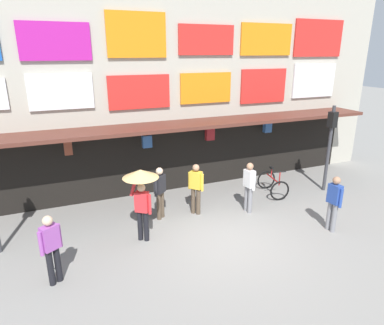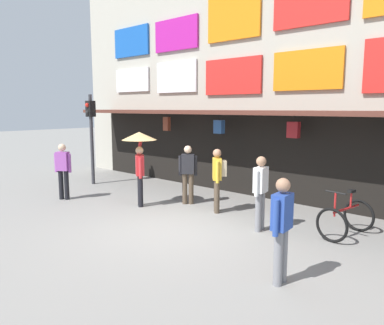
{
  "view_description": "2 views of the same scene",
  "coord_description": "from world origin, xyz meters",
  "views": [
    {
      "loc": [
        -4.0,
        -7.34,
        5.01
      ],
      "look_at": [
        -0.14,
        1.97,
        1.68
      ],
      "focal_mm": 31.59,
      "sensor_mm": 36.0,
      "label": 1
    },
    {
      "loc": [
        5.76,
        -5.78,
        2.73
      ],
      "look_at": [
        -0.99,
        1.77,
        1.24
      ],
      "focal_mm": 34.74,
      "sensor_mm": 36.0,
      "label": 2
    }
  ],
  "objects": [
    {
      "name": "pedestrian_in_black",
      "position": [
        -4.39,
        -0.2,
        0.95
      ],
      "size": [
        0.47,
        0.37,
        1.68
      ],
      "color": "black",
      "rests_on": "ground"
    },
    {
      "name": "pedestrian_in_blue",
      "position": [
        1.53,
        1.23,
        0.95
      ],
      "size": [
        0.27,
        0.53,
        1.68
      ],
      "color": "gray",
      "rests_on": "ground"
    },
    {
      "name": "pedestrian_with_umbrella",
      "position": [
        -2.08,
        0.82,
        1.64
      ],
      "size": [
        0.96,
        0.96,
        2.08
      ],
      "color": "black",
      "rests_on": "ground"
    },
    {
      "name": "ground_plane",
      "position": [
        0.0,
        0.0,
        0.0
      ],
      "size": [
        80.0,
        80.0,
        0.0
      ],
      "primitive_type": "plane",
      "color": "gray"
    },
    {
      "name": "bicycle_parked",
      "position": [
        3.11,
        2.1,
        0.39
      ],
      "size": [
        0.9,
        1.26,
        1.05
      ],
      "color": "black",
      "rests_on": "ground"
    },
    {
      "name": "pedestrian_in_white",
      "position": [
        3.12,
        -0.76,
        0.95
      ],
      "size": [
        0.25,
        0.53,
        1.68
      ],
      "color": "gray",
      "rests_on": "ground"
    },
    {
      "name": "shopfront",
      "position": [
        0.01,
        4.57,
        3.96
      ],
      "size": [
        18.0,
        2.6,
        8.0
      ],
      "color": "#B2AD9E",
      "rests_on": "ground"
    },
    {
      "name": "pedestrian_in_green",
      "position": [
        -1.24,
        1.88,
        0.95
      ],
      "size": [
        0.43,
        0.4,
        1.68
      ],
      "color": "brown",
      "rests_on": "ground"
    },
    {
      "name": "traffic_light_near",
      "position": [
        -5.72,
        1.68,
        2.14
      ],
      "size": [
        0.29,
        0.33,
        3.2
      ],
      "color": "#38383D",
      "rests_on": "ground"
    },
    {
      "name": "pedestrian_in_yellow",
      "position": [
        -0.08,
        1.77,
        0.98
      ],
      "size": [
        0.47,
        0.47,
        1.68
      ],
      "color": "brown",
      "rests_on": "ground"
    }
  ]
}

